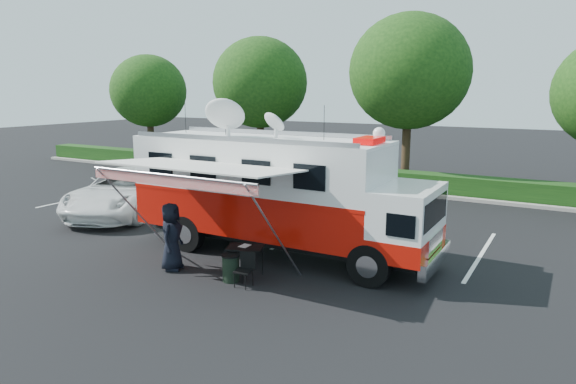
% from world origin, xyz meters
% --- Properties ---
extents(ground_plane, '(120.00, 120.00, 0.00)m').
position_xyz_m(ground_plane, '(0.00, 0.00, 0.00)').
color(ground_plane, black).
rests_on(ground_plane, ground).
extents(back_border, '(60.00, 6.14, 8.87)m').
position_xyz_m(back_border, '(1.14, 12.90, 5.00)').
color(back_border, '#9E998E').
rests_on(back_border, ground_plane).
extents(stall_lines, '(24.12, 5.50, 0.01)m').
position_xyz_m(stall_lines, '(-0.50, 3.00, 0.00)').
color(stall_lines, silver).
rests_on(stall_lines, ground_plane).
extents(command_truck, '(9.63, 2.65, 4.63)m').
position_xyz_m(command_truck, '(-0.08, -0.00, 1.98)').
color(command_truck, black).
rests_on(command_truck, ground_plane).
extents(awning, '(5.26, 2.71, 3.17)m').
position_xyz_m(awning, '(-0.95, -2.75, 2.98)').
color(awning, silver).
rests_on(awning, ground_plane).
extents(white_suv, '(5.12, 7.26, 1.84)m').
position_xyz_m(white_suv, '(-8.29, 1.56, 0.00)').
color(white_suv, white).
rests_on(white_suv, ground_plane).
extents(person, '(0.90, 1.10, 1.95)m').
position_xyz_m(person, '(-1.99, -2.70, 0.00)').
color(person, black).
rests_on(person, ground_plane).
extents(folding_table, '(1.15, 0.98, 0.83)m').
position_xyz_m(folding_table, '(0.10, -2.06, 0.78)').
color(folding_table, black).
rests_on(folding_table, ground_plane).
extents(folding_chair, '(0.49, 0.51, 0.91)m').
position_xyz_m(folding_chair, '(0.54, -2.70, 0.53)').
color(folding_chair, black).
rests_on(folding_chair, ground_plane).
extents(trash_bin, '(0.49, 0.49, 0.74)m').
position_xyz_m(trash_bin, '(0.01, -2.63, 0.37)').
color(trash_bin, black).
rests_on(trash_bin, ground_plane).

